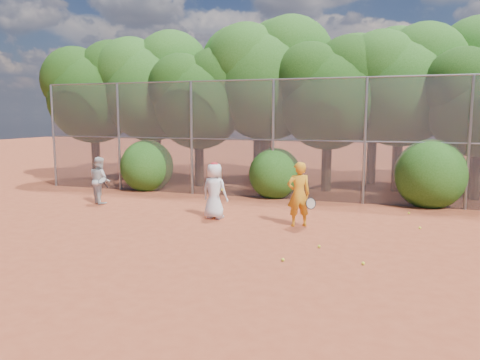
% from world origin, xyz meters
% --- Properties ---
extents(ground, '(80.00, 80.00, 0.00)m').
position_xyz_m(ground, '(0.00, 0.00, 0.00)').
color(ground, '#983D22').
rests_on(ground, ground).
extents(fence_back, '(20.05, 0.09, 4.03)m').
position_xyz_m(fence_back, '(-0.12, 6.00, 2.05)').
color(fence_back, gray).
rests_on(fence_back, ground).
extents(tree_0, '(4.38, 3.81, 6.00)m').
position_xyz_m(tree_0, '(-9.44, 8.04, 3.93)').
color(tree_0, black).
rests_on(tree_0, ground).
extents(tree_1, '(4.64, 4.03, 6.35)m').
position_xyz_m(tree_1, '(-6.94, 8.54, 4.16)').
color(tree_1, black).
rests_on(tree_1, ground).
extents(tree_2, '(3.99, 3.47, 5.47)m').
position_xyz_m(tree_2, '(-4.45, 7.83, 3.58)').
color(tree_2, black).
rests_on(tree_2, ground).
extents(tree_3, '(4.89, 4.26, 6.70)m').
position_xyz_m(tree_3, '(-1.94, 8.84, 4.40)').
color(tree_3, black).
rests_on(tree_3, ground).
extents(tree_4, '(4.19, 3.64, 5.73)m').
position_xyz_m(tree_4, '(0.55, 8.24, 3.76)').
color(tree_4, black).
rests_on(tree_4, ground).
extents(tree_5, '(4.51, 3.92, 6.17)m').
position_xyz_m(tree_5, '(3.06, 9.04, 4.05)').
color(tree_5, black).
rests_on(tree_5, ground).
extents(tree_9, '(4.83, 4.20, 6.62)m').
position_xyz_m(tree_9, '(-7.94, 10.84, 4.34)').
color(tree_9, black).
rests_on(tree_9, ground).
extents(tree_10, '(5.15, 4.48, 7.06)m').
position_xyz_m(tree_10, '(-2.93, 11.05, 4.63)').
color(tree_10, black).
rests_on(tree_10, ground).
extents(tree_11, '(4.64, 4.03, 6.35)m').
position_xyz_m(tree_11, '(2.06, 10.64, 4.16)').
color(tree_11, black).
rests_on(tree_11, ground).
extents(bush_0, '(2.00, 2.00, 2.00)m').
position_xyz_m(bush_0, '(-6.00, 6.30, 1.00)').
color(bush_0, '#1F4F13').
rests_on(bush_0, ground).
extents(bush_1, '(1.80, 1.80, 1.80)m').
position_xyz_m(bush_1, '(-1.00, 6.30, 0.90)').
color(bush_1, '#1F4F13').
rests_on(bush_1, ground).
extents(bush_2, '(2.20, 2.20, 2.20)m').
position_xyz_m(bush_2, '(4.00, 6.30, 1.10)').
color(bush_2, '#1F4F13').
rests_on(bush_2, ground).
extents(player_yellow, '(0.85, 0.64, 1.67)m').
position_xyz_m(player_yellow, '(0.65, 2.31, 0.83)').
color(player_yellow, orange).
rests_on(player_yellow, ground).
extents(player_teen, '(0.82, 0.61, 1.57)m').
position_xyz_m(player_teen, '(-1.73, 2.47, 0.78)').
color(player_teen, white).
rests_on(player_teen, ground).
extents(player_white, '(0.93, 0.89, 1.50)m').
position_xyz_m(player_white, '(-6.07, 3.40, 0.75)').
color(player_white, silver).
rests_on(player_white, ground).
extents(ball_0, '(0.07, 0.07, 0.07)m').
position_xyz_m(ball_0, '(1.47, 0.48, 0.03)').
color(ball_0, yellow).
rests_on(ball_0, ground).
extents(ball_1, '(0.07, 0.07, 0.07)m').
position_xyz_m(ball_1, '(3.60, 2.96, 0.03)').
color(ball_1, yellow).
rests_on(ball_1, ground).
extents(ball_2, '(0.07, 0.07, 0.07)m').
position_xyz_m(ball_2, '(2.46, -0.41, 0.03)').
color(ball_2, yellow).
rests_on(ball_2, ground).
extents(ball_4, '(0.07, 0.07, 0.07)m').
position_xyz_m(ball_4, '(0.95, -0.67, 0.03)').
color(ball_4, yellow).
rests_on(ball_4, ground).
extents(ball_5, '(0.07, 0.07, 0.07)m').
position_xyz_m(ball_5, '(3.38, 4.75, 0.03)').
color(ball_5, yellow).
rests_on(ball_5, ground).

